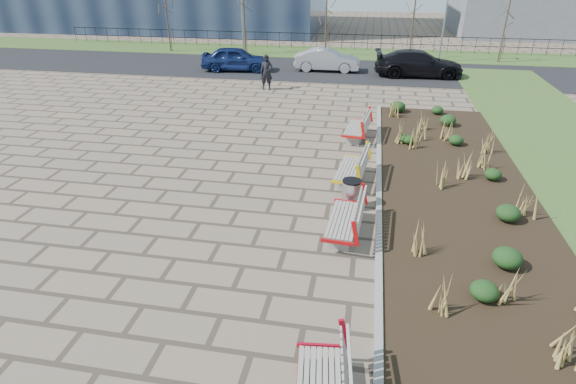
% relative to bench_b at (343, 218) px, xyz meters
% --- Properties ---
extents(ground, '(120.00, 120.00, 0.00)m').
position_rel_bench_b_xyz_m(ground, '(-3.00, -2.61, -0.50)').
color(ground, '#73614F').
rests_on(ground, ground).
extents(planting_bed, '(4.50, 18.00, 0.10)m').
position_rel_bench_b_xyz_m(planting_bed, '(3.25, 2.39, -0.45)').
color(planting_bed, black).
rests_on(planting_bed, ground).
extents(planting_curb, '(0.16, 18.00, 0.15)m').
position_rel_bench_b_xyz_m(planting_curb, '(0.92, 2.39, -0.42)').
color(planting_curb, gray).
rests_on(planting_curb, ground).
extents(grass_verge_far, '(80.00, 5.00, 0.04)m').
position_rel_bench_b_xyz_m(grass_verge_far, '(-3.00, 25.39, -0.48)').
color(grass_verge_far, '#33511E').
rests_on(grass_verge_far, ground).
extents(road, '(80.00, 7.00, 0.02)m').
position_rel_bench_b_xyz_m(road, '(-3.00, 19.39, -0.49)').
color(road, black).
rests_on(road, ground).
extents(bench_b, '(1.05, 2.16, 1.00)m').
position_rel_bench_b_xyz_m(bench_b, '(0.00, 0.00, 0.00)').
color(bench_b, '#B70C0F').
rests_on(bench_b, ground).
extents(bench_c, '(1.14, 2.19, 1.00)m').
position_rel_bench_b_xyz_m(bench_c, '(0.00, 3.19, 0.00)').
color(bench_c, yellow).
rests_on(bench_c, ground).
extents(bench_d, '(1.15, 2.19, 1.00)m').
position_rel_bench_b_xyz_m(bench_d, '(0.00, 7.15, 0.00)').
color(bench_d, red).
rests_on(bench_d, ground).
extents(litter_bin, '(0.52, 0.52, 0.86)m').
position_rel_bench_b_xyz_m(litter_bin, '(0.12, 1.42, -0.07)').
color(litter_bin, '#B2B2B7').
rests_on(litter_bin, ground).
extents(pedestrian, '(0.72, 0.52, 1.85)m').
position_rel_bench_b_xyz_m(pedestrian, '(-5.13, 13.93, 0.43)').
color(pedestrian, black).
rests_on(pedestrian, ground).
extents(car_blue, '(4.49, 2.23, 1.47)m').
position_rel_bench_b_xyz_m(car_blue, '(-8.07, 18.17, 0.26)').
color(car_blue, navy).
rests_on(car_blue, road).
extents(car_silver, '(4.12, 1.49, 1.35)m').
position_rel_bench_b_xyz_m(car_silver, '(-2.37, 19.12, 0.20)').
color(car_silver, '#94969B').
rests_on(car_silver, road).
extents(car_black, '(5.33, 2.43, 1.51)m').
position_rel_bench_b_xyz_m(car_black, '(3.21, 18.62, 0.28)').
color(car_black, black).
rests_on(car_black, road).
extents(tree_a, '(1.40, 1.40, 4.00)m').
position_rel_bench_b_xyz_m(tree_a, '(-15.00, 23.89, 1.54)').
color(tree_a, '#4C3D2D').
rests_on(tree_a, grass_verge_far).
extents(tree_b, '(1.40, 1.40, 4.00)m').
position_rel_bench_b_xyz_m(tree_b, '(-9.00, 23.89, 1.54)').
color(tree_b, '#4C3D2D').
rests_on(tree_b, grass_verge_far).
extents(tree_c, '(1.40, 1.40, 4.00)m').
position_rel_bench_b_xyz_m(tree_c, '(-3.00, 23.89, 1.54)').
color(tree_c, '#4C3D2D').
rests_on(tree_c, grass_verge_far).
extents(tree_d, '(1.40, 1.40, 4.00)m').
position_rel_bench_b_xyz_m(tree_d, '(3.00, 23.89, 1.54)').
color(tree_d, '#4C3D2D').
rests_on(tree_d, grass_verge_far).
extents(tree_e, '(1.40, 1.40, 4.00)m').
position_rel_bench_b_xyz_m(tree_e, '(9.00, 23.89, 1.54)').
color(tree_e, '#4C3D2D').
rests_on(tree_e, grass_verge_far).
extents(lamp_west, '(0.24, 0.60, 6.00)m').
position_rel_bench_b_xyz_m(lamp_west, '(-9.00, 23.39, 2.54)').
color(lamp_west, gray).
rests_on(lamp_west, grass_verge_far).
extents(lamp_east, '(0.24, 0.60, 6.00)m').
position_rel_bench_b_xyz_m(lamp_east, '(5.00, 23.39, 2.54)').
color(lamp_east, gray).
rests_on(lamp_east, grass_verge_far).
extents(railing_fence, '(44.00, 0.10, 1.20)m').
position_rel_bench_b_xyz_m(railing_fence, '(-3.00, 26.89, 0.14)').
color(railing_fence, black).
rests_on(railing_fence, grass_verge_far).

